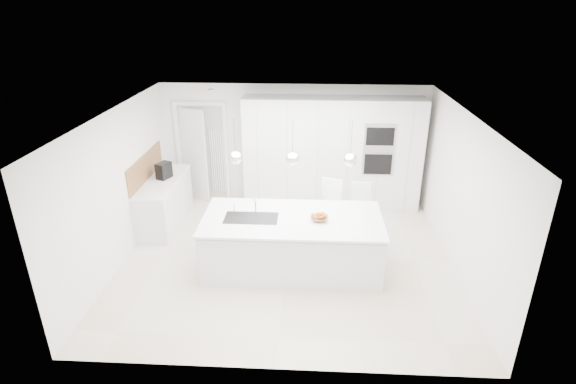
# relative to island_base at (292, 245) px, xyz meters

# --- Properties ---
(floor) EXTENTS (5.50, 5.50, 0.00)m
(floor) POSITION_rel_island_base_xyz_m (-0.10, 0.30, -0.43)
(floor) COLOR beige
(floor) RESTS_ON ground
(wall_back) EXTENTS (5.50, 0.00, 5.50)m
(wall_back) POSITION_rel_island_base_xyz_m (-0.10, 2.80, 0.82)
(wall_back) COLOR white
(wall_back) RESTS_ON ground
(wall_left) EXTENTS (0.00, 5.00, 5.00)m
(wall_left) POSITION_rel_island_base_xyz_m (-2.85, 0.30, 0.82)
(wall_left) COLOR white
(wall_left) RESTS_ON ground
(ceiling) EXTENTS (5.50, 5.50, 0.00)m
(ceiling) POSITION_rel_island_base_xyz_m (-0.10, 0.30, 2.07)
(ceiling) COLOR white
(ceiling) RESTS_ON wall_back
(tall_cabinets) EXTENTS (3.60, 0.60, 2.30)m
(tall_cabinets) POSITION_rel_island_base_xyz_m (0.70, 2.50, 0.72)
(tall_cabinets) COLOR white
(tall_cabinets) RESTS_ON floor
(oven_stack) EXTENTS (0.62, 0.04, 1.05)m
(oven_stack) POSITION_rel_island_base_xyz_m (1.60, 2.19, 0.92)
(oven_stack) COLOR #A5A5A8
(oven_stack) RESTS_ON tall_cabinets
(doorway_frame) EXTENTS (1.11, 0.08, 2.13)m
(doorway_frame) POSITION_rel_island_base_xyz_m (-2.05, 2.77, 0.59)
(doorway_frame) COLOR white
(doorway_frame) RESTS_ON floor
(hallway_door) EXTENTS (0.76, 0.38, 2.00)m
(hallway_door) POSITION_rel_island_base_xyz_m (-2.30, 2.72, 0.57)
(hallway_door) COLOR white
(hallway_door) RESTS_ON floor
(radiator) EXTENTS (0.32, 0.04, 1.40)m
(radiator) POSITION_rel_island_base_xyz_m (-1.73, 2.76, 0.42)
(radiator) COLOR white
(radiator) RESTS_ON floor
(left_base_cabinets) EXTENTS (0.60, 1.80, 0.86)m
(left_base_cabinets) POSITION_rel_island_base_xyz_m (-2.55, 1.50, 0.00)
(left_base_cabinets) COLOR white
(left_base_cabinets) RESTS_ON floor
(left_worktop) EXTENTS (0.62, 1.82, 0.04)m
(left_worktop) POSITION_rel_island_base_xyz_m (-2.55, 1.50, 0.45)
(left_worktop) COLOR white
(left_worktop) RESTS_ON left_base_cabinets
(oak_backsplash) EXTENTS (0.02, 1.80, 0.50)m
(oak_backsplash) POSITION_rel_island_base_xyz_m (-2.84, 1.50, 0.72)
(oak_backsplash) COLOR brown
(oak_backsplash) RESTS_ON wall_left
(island_base) EXTENTS (2.80, 1.20, 0.86)m
(island_base) POSITION_rel_island_base_xyz_m (0.00, 0.00, 0.00)
(island_base) COLOR white
(island_base) RESTS_ON floor
(island_worktop) EXTENTS (2.84, 1.40, 0.04)m
(island_worktop) POSITION_rel_island_base_xyz_m (0.00, 0.05, 0.45)
(island_worktop) COLOR white
(island_worktop) RESTS_ON island_base
(island_sink) EXTENTS (0.84, 0.44, 0.18)m
(island_sink) POSITION_rel_island_base_xyz_m (-0.65, -0.00, 0.39)
(island_sink) COLOR #3F3F42
(island_sink) RESTS_ON island_worktop
(island_tap) EXTENTS (0.02, 0.02, 0.30)m
(island_tap) POSITION_rel_island_base_xyz_m (-0.60, 0.20, 0.62)
(island_tap) COLOR white
(island_tap) RESTS_ON island_worktop
(pendant_left) EXTENTS (0.20, 0.20, 0.20)m
(pendant_left) POSITION_rel_island_base_xyz_m (-0.85, -0.00, 1.47)
(pendant_left) COLOR white
(pendant_left) RESTS_ON ceiling
(pendant_mid) EXTENTS (0.20, 0.20, 0.20)m
(pendant_mid) POSITION_rel_island_base_xyz_m (-0.00, -0.00, 1.47)
(pendant_mid) COLOR white
(pendant_mid) RESTS_ON ceiling
(pendant_right) EXTENTS (0.20, 0.20, 0.20)m
(pendant_right) POSITION_rel_island_base_xyz_m (0.85, -0.00, 1.47)
(pendant_right) COLOR white
(pendant_right) RESTS_ON ceiling
(fruit_bowl) EXTENTS (0.27, 0.27, 0.07)m
(fruit_bowl) POSITION_rel_island_base_xyz_m (0.42, -0.02, 0.50)
(fruit_bowl) COLOR brown
(fruit_bowl) RESTS_ON island_worktop
(espresso_machine) EXTENTS (0.28, 0.34, 0.31)m
(espresso_machine) POSITION_rel_island_base_xyz_m (-2.53, 1.60, 0.62)
(espresso_machine) COLOR black
(espresso_machine) RESTS_ON left_worktop
(bar_stool_left) EXTENTS (0.55, 0.64, 1.19)m
(bar_stool_left) POSITION_rel_island_base_xyz_m (0.66, 0.84, 0.16)
(bar_stool_left) COLOR white
(bar_stool_left) RESTS_ON floor
(bar_stool_right) EXTENTS (0.41, 0.54, 1.10)m
(bar_stool_right) POSITION_rel_island_base_xyz_m (1.17, 0.95, 0.12)
(bar_stool_right) COLOR white
(bar_stool_right) RESTS_ON floor
(apple_a) EXTENTS (0.08, 0.08, 0.08)m
(apple_a) POSITION_rel_island_base_xyz_m (0.40, -0.03, 0.54)
(apple_a) COLOR red
(apple_a) RESTS_ON fruit_bowl
(apple_b) EXTENTS (0.08, 0.08, 0.08)m
(apple_b) POSITION_rel_island_base_xyz_m (0.48, -0.00, 0.54)
(apple_b) COLOR red
(apple_b) RESTS_ON fruit_bowl
(apple_c) EXTENTS (0.07, 0.07, 0.07)m
(apple_c) POSITION_rel_island_base_xyz_m (0.44, 0.04, 0.53)
(apple_c) COLOR red
(apple_c) RESTS_ON fruit_bowl
(banana_bunch) EXTENTS (0.22, 0.16, 0.20)m
(banana_bunch) POSITION_rel_island_base_xyz_m (0.42, -0.04, 0.58)
(banana_bunch) COLOR yellow
(banana_bunch) RESTS_ON fruit_bowl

